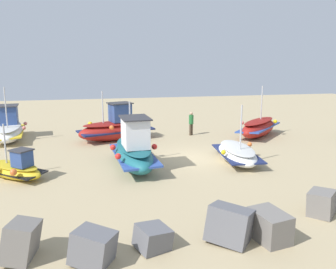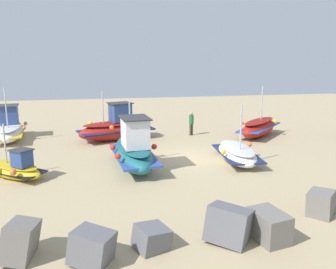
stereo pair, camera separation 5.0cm
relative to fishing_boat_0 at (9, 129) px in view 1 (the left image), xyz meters
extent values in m
plane|color=tan|center=(-10.78, 6.85, -0.71)|extent=(59.36, 59.36, 0.00)
ellipsoid|color=white|center=(-0.01, 0.12, -0.23)|extent=(2.31, 5.09, 1.07)
cube|color=gold|center=(-0.01, 0.12, -0.18)|extent=(2.30, 4.89, 0.20)
ellipsoid|color=beige|center=(-0.01, 0.12, 0.18)|extent=(1.99, 4.47, 0.25)
cube|color=#2D4784|center=(0.07, -0.64, 0.86)|extent=(1.22, 1.49, 1.21)
cube|color=#333338|center=(0.07, -0.64, 1.50)|extent=(1.42, 1.73, 0.06)
cylinder|color=#B7B7BC|center=(-0.09, 0.82, 1.56)|extent=(0.08, 0.08, 2.61)
sphere|color=#EA7F75|center=(-1.02, 0.45, 0.13)|extent=(0.25, 0.25, 0.25)
sphere|color=#EA7F75|center=(-0.82, -1.27, 0.12)|extent=(0.25, 0.25, 0.25)
ellipsoid|color=maroon|center=(-16.66, 2.49, -0.12)|extent=(4.49, 4.51, 1.29)
cube|color=#2D4C9E|center=(-16.66, 2.49, -0.06)|extent=(4.34, 4.36, 0.22)
ellipsoid|color=maroon|center=(-16.66, 2.49, 0.37)|extent=(3.90, 3.92, 0.29)
cylinder|color=#B7B7BC|center=(-16.94, 2.21, 1.61)|extent=(0.08, 0.08, 2.30)
sphere|color=yellow|center=(-17.88, 2.53, 0.31)|extent=(0.27, 0.27, 0.27)
sphere|color=#EA7F75|center=(-15.45, 2.45, 0.30)|extent=(0.27, 0.27, 0.27)
ellipsoid|color=maroon|center=(-6.98, 1.59, -0.09)|extent=(5.42, 3.33, 1.28)
cube|color=navy|center=(-6.98, 1.59, -0.03)|extent=(5.24, 3.29, 0.15)
ellipsoid|color=maroon|center=(-6.98, 1.59, 0.42)|extent=(4.76, 2.90, 0.24)
cube|color=#2D4784|center=(-7.26, 1.49, 1.11)|extent=(1.54, 1.43, 1.19)
cube|color=#333338|center=(-7.26, 1.49, 1.74)|extent=(1.78, 1.66, 0.06)
cylinder|color=#B7B7BC|center=(-6.13, 1.88, 1.55)|extent=(0.08, 0.08, 2.05)
sphere|color=yellow|center=(-5.30, 1.13, 0.36)|extent=(0.29, 0.29, 0.29)
sphere|color=orange|center=(-6.61, 2.74, 0.36)|extent=(0.29, 0.29, 0.29)
sphere|color=yellow|center=(-6.66, 0.67, 0.41)|extent=(0.29, 0.29, 0.29)
sphere|color=yellow|center=(-7.97, 2.27, 0.29)|extent=(0.29, 0.29, 0.29)
sphere|color=red|center=(-8.02, 0.20, 0.24)|extent=(0.29, 0.29, 0.29)
ellipsoid|color=gold|center=(-1.83, 8.40, -0.39)|extent=(3.30, 3.07, 0.72)
cube|color=black|center=(-1.83, 8.40, -0.36)|extent=(3.20, 2.98, 0.14)
ellipsoid|color=gold|center=(-1.83, 8.40, -0.12)|extent=(2.88, 2.67, 0.18)
cube|color=#2D4784|center=(-2.31, 8.81, 0.29)|extent=(1.00, 0.99, 0.72)
cube|color=#333338|center=(-2.31, 8.81, 0.68)|extent=(1.16, 1.15, 0.06)
cylinder|color=#B7B7BC|center=(-1.50, 8.12, 0.85)|extent=(0.08, 0.08, 1.83)
sphere|color=yellow|center=(-1.62, 7.31, -0.22)|extent=(0.30, 0.30, 0.30)
sphere|color=orange|center=(-2.50, 8.06, -0.13)|extent=(0.30, 0.30, 0.30)
sphere|color=orange|center=(-2.04, 9.49, -0.12)|extent=(0.30, 0.30, 0.30)
ellipsoid|color=#1E6670|center=(-7.40, 7.89, -0.11)|extent=(2.11, 5.27, 1.24)
cube|color=#2D4C9E|center=(-7.40, 7.89, -0.05)|extent=(2.12, 5.06, 0.16)
ellipsoid|color=#1A565F|center=(-7.40, 7.89, 0.38)|extent=(1.82, 4.63, 0.24)
cube|color=white|center=(-7.44, 8.44, 1.17)|extent=(1.25, 1.68, 1.39)
cube|color=#333338|center=(-7.44, 8.44, 1.90)|extent=(1.45, 1.95, 0.06)
cylinder|color=#B7B7BC|center=(-7.34, 7.06, 1.50)|extent=(0.08, 0.08, 2.04)
sphere|color=#EA7F75|center=(-8.26, 6.47, 0.28)|extent=(0.29, 0.29, 0.29)
sphere|color=red|center=(-6.41, 7.51, 0.27)|extent=(0.29, 0.29, 0.29)
sphere|color=red|center=(-8.39, 8.27, 0.39)|extent=(0.29, 0.29, 0.29)
sphere|color=red|center=(-6.54, 9.31, 0.29)|extent=(0.29, 0.29, 0.29)
ellipsoid|color=white|center=(-12.85, 7.99, -0.31)|extent=(2.06, 4.40, 0.81)
cube|color=navy|center=(-12.85, 7.99, -0.27)|extent=(2.11, 4.23, 0.08)
ellipsoid|color=beige|center=(-12.85, 7.99, 0.03)|extent=(1.81, 3.87, 0.14)
cylinder|color=#B7B7BC|center=(-12.81, 8.48, 1.23)|extent=(0.08, 0.08, 2.27)
sphere|color=yellow|center=(-11.85, 8.65, 0.02)|extent=(0.25, 0.25, 0.25)
sphere|color=orange|center=(-13.86, 7.34, 0.01)|extent=(0.25, 0.25, 0.25)
cylinder|color=brown|center=(-12.29, 1.11, -0.30)|extent=(0.14, 0.14, 0.81)
cylinder|color=brown|center=(-12.14, 1.18, -0.30)|extent=(0.14, 0.14, 0.81)
cylinder|color=#236B33|center=(-12.22, 1.14, 0.42)|extent=(0.32, 0.32, 0.63)
sphere|color=tan|center=(-12.22, 1.14, 0.84)|extent=(0.22, 0.22, 0.22)
cube|color=slate|center=(-13.19, 14.87, -0.28)|extent=(1.27, 1.26, 0.89)
cube|color=slate|center=(-10.55, 16.18, -0.25)|extent=(1.09, 1.41, 0.96)
cube|color=slate|center=(-9.34, 16.00, -0.17)|extent=(1.66, 1.53, 1.29)
cube|color=slate|center=(-7.03, 15.96, -0.37)|extent=(1.20, 1.13, 0.83)
cube|color=slate|center=(-5.34, 16.37, -0.25)|extent=(1.44, 1.27, 1.09)
cube|color=slate|center=(-3.42, 15.72, -0.20)|extent=(1.07, 1.35, 1.27)
camera|label=1|loc=(-5.48, 25.56, 4.77)|focal=39.25mm
camera|label=2|loc=(-5.53, 25.57, 4.77)|focal=39.25mm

